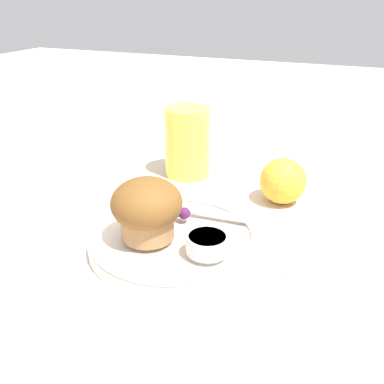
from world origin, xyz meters
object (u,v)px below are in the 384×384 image
Objects in this scene: butter_knife at (199,211)px; orange_fruit at (283,181)px; juice_glass at (187,142)px; muffin at (147,208)px.

orange_fruit is at bearing 49.27° from butter_knife.
butter_knife is at bearing -61.80° from juice_glass.
orange_fruit is at bearing -14.05° from juice_glass.
orange_fruit reaches higher than butter_knife.
juice_glass reaches higher than orange_fruit.
juice_glass is at bearing 114.74° from butter_knife.
orange_fruit is 0.18m from juice_glass.
orange_fruit is (0.09, 0.11, 0.01)m from butter_knife.
orange_fruit is (0.12, 0.19, -0.02)m from muffin.
butter_knife is 0.14m from orange_fruit.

